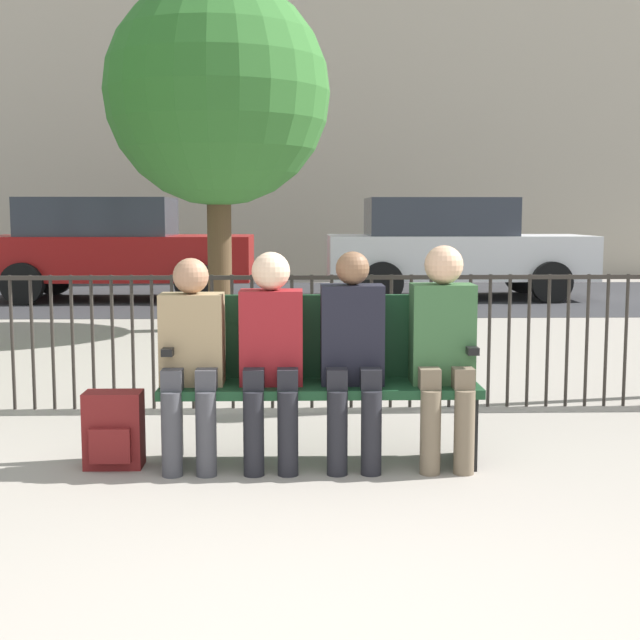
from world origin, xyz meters
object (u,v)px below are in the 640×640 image
seated_person_3 (443,343)px  parked_car_0 (452,246)px  seated_person_0 (191,352)px  seated_person_1 (271,347)px  tree_1 (217,94)px  seated_person_2 (353,348)px  parked_car_1 (114,247)px  backpack (114,430)px  park_bench (320,373)px

seated_person_3 → parked_car_0: parked_car_0 is taller
seated_person_3 → parked_car_0: size_ratio=0.29×
parked_car_0 → seated_person_0: bearing=-107.7°
seated_person_1 → tree_1: bearing=97.6°
tree_1 → parked_car_0: tree_1 is taller
seated_person_2 → parked_car_1: bearing=108.6°
seated_person_2 → seated_person_3: size_ratio=0.97×
tree_1 → parked_car_1: (-2.00, 3.75, -1.91)m
backpack → parked_car_0: parked_car_0 is taller
seated_person_1 → seated_person_3: size_ratio=0.97×
seated_person_3 → parked_car_1: size_ratio=0.29×
backpack → tree_1: bearing=89.1°
seated_person_3 → seated_person_2: bearing=-179.8°
parked_car_1 → parked_car_0: bearing=1.1°
seated_person_2 → parked_car_1: (-3.22, 9.56, 0.19)m
parked_car_0 → seated_person_1: bearing=-105.4°
park_bench → tree_1: tree_1 is taller
seated_person_1 → seated_person_3: 0.93m
park_bench → tree_1: 6.20m
seated_person_1 → seated_person_2: bearing=0.0°
backpack → seated_person_3: bearing=0.1°
seated_person_3 → tree_1: bearing=106.4°
tree_1 → parked_car_0: bearing=48.3°
park_bench → tree_1: size_ratio=0.43×
park_bench → seated_person_0: bearing=-169.2°
park_bench → parked_car_1: size_ratio=0.41×
seated_person_0 → tree_1: (-0.34, 5.82, 2.11)m
seated_person_3 → tree_1: (-1.71, 5.81, 2.07)m
seated_person_2 → tree_1: size_ratio=0.29×
backpack → parked_car_1: size_ratio=0.10×
seated_person_0 → seated_person_3: size_ratio=0.94×
seated_person_0 → seated_person_3: seated_person_3 is taller
seated_person_1 → parked_car_0: (2.67, 9.67, 0.18)m
park_bench → seated_person_3: size_ratio=1.44×
seated_person_1 → tree_1: tree_1 is taller
seated_person_2 → parked_car_0: size_ratio=0.28×
seated_person_1 → parked_car_0: parked_car_0 is taller
backpack → seated_person_1: bearing=0.0°
seated_person_2 → tree_1: (-1.21, 5.81, 2.10)m
seated_person_2 → parked_car_1: parked_car_1 is taller
seated_person_2 → backpack: bearing=-180.0°
seated_person_3 → parked_car_1: bearing=111.2°
seated_person_3 → backpack: 1.85m
seated_person_0 → seated_person_2: bearing=0.1°
seated_person_2 → parked_car_1: size_ratio=0.28×
seated_person_2 → seated_person_3: seated_person_3 is taller
seated_person_0 → parked_car_1: bearing=103.8°
tree_1 → park_bench: bearing=-79.7°
seated_person_0 → seated_person_1: seated_person_1 is taller
seated_person_3 → parked_car_1: 10.26m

